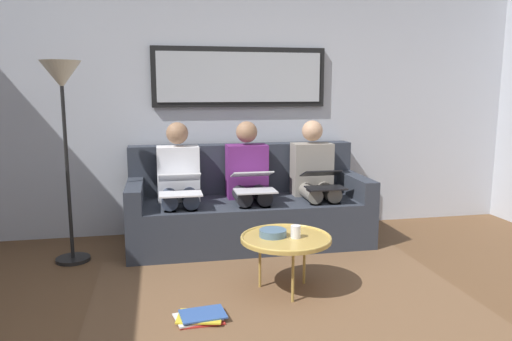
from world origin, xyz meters
The scene contains 15 objects.
wall_rear centered at (0.00, -2.60, 1.30)m, with size 6.00×0.12×2.60m, color #B7BCC6.
area_rug centered at (0.00, -0.85, 0.00)m, with size 2.60×1.80×0.01m, color brown.
couch centered at (0.00, -2.12, 0.31)m, with size 2.20×0.90×0.90m.
framed_mirror centered at (0.00, -2.51, 1.55)m, with size 1.72×0.05×0.58m.
coffee_table centered at (-0.06, -0.90, 0.39)m, with size 0.65×0.65×0.41m.
cup centered at (-0.12, -0.87, 0.45)m, with size 0.07×0.07×0.09m, color silver.
bowl centered at (0.03, -0.94, 0.43)m, with size 0.19×0.19×0.05m, color slate.
person_left centered at (-0.64, -2.05, 0.61)m, with size 0.38×0.58×1.14m.
laptop_black centered at (-0.64, -1.81, 0.63)m, with size 0.34×0.36×0.16m.
person_middle centered at (0.00, -2.05, 0.61)m, with size 0.38×0.58×1.14m.
laptop_silver centered at (0.00, -1.82, 0.63)m, with size 0.36×0.39×0.17m.
person_right centered at (0.64, -2.05, 0.61)m, with size 0.38×0.58×1.14m.
laptop_white centered at (0.64, -1.82, 0.63)m, with size 0.36×0.39×0.17m.
magazine_stack centered at (0.58, -0.57, 0.03)m, with size 0.34×0.27×0.04m.
standing_lamp centered at (1.55, -1.85, 1.37)m, with size 0.32×0.32×1.66m.
Camera 1 is at (0.79, 2.30, 1.44)m, focal length 34.11 mm.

